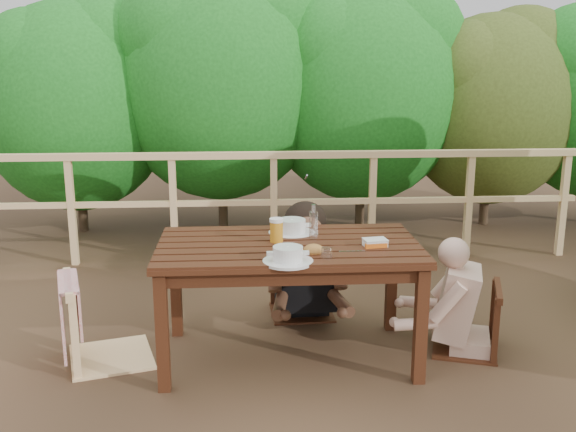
{
  "coord_description": "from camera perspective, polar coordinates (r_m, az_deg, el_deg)",
  "views": [
    {
      "loc": [
        -0.26,
        -3.83,
        1.86
      ],
      "look_at": [
        0.0,
        0.05,
        0.9
      ],
      "focal_mm": 41.32,
      "sensor_mm": 36.0,
      "label": 1
    }
  ],
  "objects": [
    {
      "name": "ground",
      "position": [
        4.27,
        0.05,
        -11.98
      ],
      "size": [
        60.0,
        60.0,
        0.0
      ],
      "primitive_type": "plane",
      "color": "brown",
      "rests_on": "ground"
    },
    {
      "name": "table",
      "position": [
        4.12,
        0.05,
        -7.42
      ],
      "size": [
        1.58,
        0.89,
        0.73
      ],
      "primitive_type": "cube",
      "color": "#34180C",
      "rests_on": "ground"
    },
    {
      "name": "butter_tub",
      "position": [
        3.97,
        7.5,
        -2.38
      ],
      "size": [
        0.15,
        0.12,
        0.06
      ],
      "primitive_type": "cube",
      "rotation": [
        0.0,
        0.0,
        0.15
      ],
      "color": "white",
      "rests_on": "table"
    },
    {
      "name": "chair_far",
      "position": [
        4.77,
        1.2,
        -3.39
      ],
      "size": [
        0.46,
        0.46,
        0.89
      ],
      "primitive_type": "cube",
      "rotation": [
        0.0,
        0.0,
        0.05
      ],
      "color": "#34180C",
      "rests_on": "ground"
    },
    {
      "name": "chair_right",
      "position": [
        4.35,
        15.27,
        -6.03
      ],
      "size": [
        0.52,
        0.52,
        0.83
      ],
      "primitive_type": "cube",
      "rotation": [
        0.0,
        0.0,
        -1.89
      ],
      "color": "#34180C",
      "rests_on": "ground"
    },
    {
      "name": "diner_right",
      "position": [
        4.3,
        15.81,
        -3.62
      ],
      "size": [
        0.72,
        0.65,
        1.21
      ],
      "primitive_type": null,
      "rotation": [
        0.0,
        0.0,
        1.25
      ],
      "color": "#D2A68F",
      "rests_on": "ground"
    },
    {
      "name": "hedge_row",
      "position": [
        7.06,
        1.61,
        14.16
      ],
      "size": [
        6.6,
        1.6,
        3.8
      ],
      "primitive_type": null,
      "color": "#19641A",
      "rests_on": "ground"
    },
    {
      "name": "soup_far",
      "position": [
        4.24,
        0.32,
        -0.94
      ],
      "size": [
        0.3,
        0.3,
        0.1
      ],
      "primitive_type": "cylinder",
      "color": "white",
      "rests_on": "table"
    },
    {
      "name": "soup_near",
      "position": [
        3.66,
        -0.01,
        -3.36
      ],
      "size": [
        0.28,
        0.28,
        0.09
      ],
      "primitive_type": "cylinder",
      "color": "white",
      "rests_on": "table"
    },
    {
      "name": "chair_left",
      "position": [
        4.2,
        -15.36,
        -5.38
      ],
      "size": [
        0.63,
        0.63,
        1.03
      ],
      "primitive_type": "cube",
      "rotation": [
        0.0,
        0.0,
        1.85
      ],
      "color": "#E9BC80",
      "rests_on": "ground"
    },
    {
      "name": "beer_glass",
      "position": [
        4.01,
        -1.0,
        -1.33
      ],
      "size": [
        0.08,
        0.08,
        0.16
      ],
      "primitive_type": "cylinder",
      "color": "orange",
      "rests_on": "table"
    },
    {
      "name": "woman",
      "position": [
        4.73,
        1.19,
        -0.81
      ],
      "size": [
        0.57,
        0.68,
        1.32
      ],
      "primitive_type": null,
      "rotation": [
        0.0,
        0.0,
        3.19
      ],
      "color": "black",
      "rests_on": "ground"
    },
    {
      "name": "bottle",
      "position": [
        4.08,
        2.2,
        -0.58
      ],
      "size": [
        0.06,
        0.06,
        0.23
      ],
      "primitive_type": "cylinder",
      "color": "white",
      "rests_on": "table"
    },
    {
      "name": "railing",
      "position": [
        5.99,
        -1.23,
        0.77
      ],
      "size": [
        5.6,
        0.1,
        1.01
      ],
      "primitive_type": "cube",
      "color": "#E9BC80",
      "rests_on": "ground"
    },
    {
      "name": "tumbler",
      "position": [
        3.71,
        3.34,
        -3.3
      ],
      "size": [
        0.06,
        0.06,
        0.07
      ],
      "primitive_type": "cylinder",
      "color": "white",
      "rests_on": "table"
    },
    {
      "name": "bread_roll",
      "position": [
        3.8,
        2.21,
        -2.93
      ],
      "size": [
        0.12,
        0.09,
        0.07
      ],
      "primitive_type": "ellipsoid",
      "color": "#A76932",
      "rests_on": "table"
    }
  ]
}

